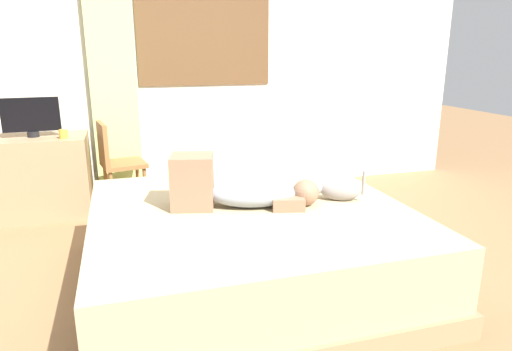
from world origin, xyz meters
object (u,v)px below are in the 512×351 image
desk (38,177)px  cup (63,134)px  bed (250,246)px  tv_monitor (31,117)px  cat (337,190)px  person_lying (237,189)px  chair_by_desk (116,160)px

desk → cup: bearing=-30.0°
bed → desk: bearing=130.5°
bed → cup: (-1.24, 1.62, 0.52)m
bed → tv_monitor: bearing=130.3°
cat → cup: bearing=138.2°
desk → cat: bearing=-40.5°
person_lying → cat: (0.67, -0.07, -0.05)m
person_lying → desk: person_lying is taller
person_lying → desk: size_ratio=1.04×
tv_monitor → chair_by_desk: (0.68, -0.12, -0.41)m
desk → bed: bearing=-49.5°
bed → chair_by_desk: bearing=116.4°
cup → desk: bearing=150.0°
bed → person_lying: (-0.07, 0.04, 0.38)m
desk → chair_by_desk: size_ratio=1.05×
bed → cup: cup is taller
bed → chair_by_desk: (-0.82, 1.66, 0.25)m
bed → cat: (0.60, -0.03, 0.33)m
person_lying → desk: 2.27m
bed → cat: 0.68m
cat → desk: desk is taller
cat → cup: 2.47m
bed → desk: desk is taller
cat → desk: bearing=139.5°
desk → tv_monitor: (0.01, 0.00, 0.55)m
person_lying → desk: (-1.44, 1.73, -0.27)m
tv_monitor → cat: bearing=-40.6°
person_lying → tv_monitor: 2.27m
bed → tv_monitor: 2.42m
cat → chair_by_desk: 2.21m
person_lying → cup: 1.96m
bed → chair_by_desk: chair_by_desk is taller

